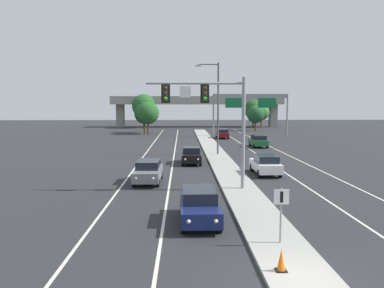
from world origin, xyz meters
The scene contains 24 objects.
ground_plane centered at (0.00, 0.00, 0.00)m, with size 260.00×260.00×0.00m, color #28282B.
median_island centered at (0.00, 18.00, 0.07)m, with size 2.40×110.00×0.15m, color #9E9B93.
lane_stripe_oncoming_center centered at (-4.70, 25.00, 0.00)m, with size 0.14×100.00×0.01m, color silver.
lane_stripe_receding_center centered at (4.70, 25.00, 0.00)m, with size 0.14×100.00×0.01m, color silver.
edge_stripe_left centered at (-8.00, 25.00, 0.00)m, with size 0.14×100.00×0.01m, color silver.
edge_stripe_right centered at (8.00, 25.00, 0.00)m, with size 0.14×100.00×0.01m, color silver.
overhead_signal_mast centered at (-1.84, 13.29, 5.29)m, with size 6.37×0.44×7.20m.
median_sign_post centered at (0.08, 3.26, 1.59)m, with size 0.60×0.10×2.20m.
street_lamp_median centered at (-0.05, 31.05, 5.79)m, with size 2.58×0.28×10.00m.
car_oncoming_navy centered at (-2.99, 6.52, 0.82)m, with size 1.86×4.49×1.58m.
car_oncoming_grey centered at (-6.25, 16.05, 0.82)m, with size 1.90×4.50×1.58m.
car_oncoming_black centered at (-2.90, 24.98, 0.82)m, with size 1.91×4.51×1.58m.
car_receding_white centered at (2.91, 19.07, 0.82)m, with size 1.87×4.49×1.58m.
car_receding_green centered at (6.29, 39.03, 0.82)m, with size 1.91×4.50×1.58m.
car_receding_darkred centered at (2.88, 52.21, 0.82)m, with size 1.88×4.49×1.58m.
traffic_cone_median_nose centered at (-0.56, 0.65, 0.51)m, with size 0.36×0.36×0.74m.
highway_sign_gantry centered at (8.20, 56.01, 6.16)m, with size 13.28×0.42×7.50m.
overpass_bridge centered at (0.00, 85.48, 5.78)m, with size 42.40×6.40×7.65m.
tree_far_right_b centered at (15.62, 82.66, 3.72)m, with size 3.94×3.94×5.70m.
tree_far_right_a centered at (13.75, 83.39, 4.59)m, with size 4.85×4.85×7.02m.
tree_far_left_c centered at (-10.26, 61.95, 4.01)m, with size 4.25×4.25×6.15m.
tree_far_left_b centered at (-12.97, 81.48, 5.30)m, with size 5.61×5.61×8.12m.
tree_far_left_a centered at (-11.27, 65.51, 3.81)m, with size 4.04×4.04×5.85m.
tree_far_right_c centered at (11.84, 70.36, 3.54)m, with size 3.75×3.75×5.43m.
Camera 1 is at (-3.81, -11.47, 5.60)m, focal length 36.12 mm.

